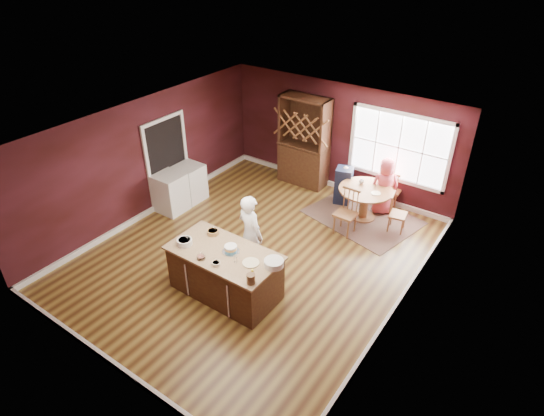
{
  "coord_description": "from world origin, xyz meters",
  "views": [
    {
      "loc": [
        4.53,
        -5.88,
        5.73
      ],
      "look_at": [
        0.22,
        0.3,
        1.05
      ],
      "focal_mm": 30.0,
      "sensor_mm": 36.0,
      "label": 1
    }
  ],
  "objects": [
    {
      "name": "rug",
      "position": [
        1.2,
        2.56,
        0.01
      ],
      "size": [
        2.69,
        2.3,
        0.01
      ],
      "primitive_type": "cube",
      "rotation": [
        0.0,
        0.0,
        -0.23
      ],
      "color": "brown",
      "rests_on": "ground"
    },
    {
      "name": "chair_north",
      "position": [
        1.52,
        3.4,
        0.49
      ],
      "size": [
        0.43,
        0.41,
        0.97
      ],
      "primitive_type": null,
      "rotation": [
        0.0,
        0.0,
        3.19
      ],
      "color": "brown",
      "rests_on": "ground"
    },
    {
      "name": "toy_figurine",
      "position": [
        1.0,
        -1.38,
        0.96
      ],
      "size": [
        0.05,
        0.05,
        0.09
      ],
      "primitive_type": null,
      "color": "yellow",
      "rests_on": "kitchen_island"
    },
    {
      "name": "room_shell",
      "position": [
        0.0,
        0.0,
        1.35
      ],
      "size": [
        7.0,
        7.0,
        7.0
      ],
      "color": "olive",
      "rests_on": "ground"
    },
    {
      "name": "hutch",
      "position": [
        -0.83,
        3.22,
        1.15
      ],
      "size": [
        1.26,
        0.52,
        2.3
      ],
      "primitive_type": "cube",
      "color": "black",
      "rests_on": "ground"
    },
    {
      "name": "layer_cake",
      "position": [
        0.34,
        -1.12,
        0.98
      ],
      "size": [
        0.31,
        0.31,
        0.13
      ],
      "primitive_type": null,
      "color": "white",
      "rests_on": "kitchen_island"
    },
    {
      "name": "high_chair",
      "position": [
        0.49,
        2.91,
        0.47
      ],
      "size": [
        0.48,
        0.48,
        0.95
      ],
      "primitive_type": null,
      "rotation": [
        0.0,
        0.0,
        0.3
      ],
      "color": "#1D2143",
      "rests_on": "ground"
    },
    {
      "name": "table_cup",
      "position": [
        1.01,
        2.73,
        0.8
      ],
      "size": [
        0.12,
        0.12,
        0.09
      ],
      "primitive_type": "imported",
      "rotation": [
        0.0,
        0.0,
        -0.0
      ],
      "color": "silver",
      "rests_on": "dining_table"
    },
    {
      "name": "seated_woman",
      "position": [
        1.46,
        3.04,
        0.68
      ],
      "size": [
        0.8,
        0.75,
        1.37
      ],
      "primitive_type": "imported",
      "rotation": [
        0.0,
        0.0,
        3.79
      ],
      "color": "#CA4553",
      "rests_on": "ground"
    },
    {
      "name": "white_tub",
      "position": [
        1.17,
        -1.01,
        0.98
      ],
      "size": [
        0.33,
        0.33,
        0.11
      ],
      "primitive_type": "cylinder",
      "color": "white",
      "rests_on": "kitchen_island"
    },
    {
      "name": "drinking_glass",
      "position": [
        0.58,
        -1.29,
        0.99
      ],
      "size": [
        0.07,
        0.07,
        0.13
      ],
      "primitive_type": "cylinder",
      "color": "white",
      "rests_on": "kitchen_island"
    },
    {
      "name": "bowl_pink",
      "position": [
        0.05,
        -1.56,
        0.95
      ],
      "size": [
        0.15,
        0.15,
        0.06
      ],
      "primitive_type": "cylinder",
      "color": "silver",
      "rests_on": "kitchen_island"
    },
    {
      "name": "kitchen_island",
      "position": [
        0.24,
        -1.19,
        0.44
      ],
      "size": [
        2.0,
        1.05,
        0.92
      ],
      "color": "#351711",
      "rests_on": "ground"
    },
    {
      "name": "bowl_blue",
      "position": [
        -0.47,
        -1.42,
        0.97
      ],
      "size": [
        0.27,
        0.27,
        0.11
      ],
      "primitive_type": "cylinder",
      "color": "white",
      "rests_on": "kitchen_island"
    },
    {
      "name": "washer",
      "position": [
        -2.64,
        0.28,
        0.46
      ],
      "size": [
        0.64,
        0.62,
        0.92
      ],
      "primitive_type": "cube",
      "color": "white",
      "rests_on": "ground"
    },
    {
      "name": "baker",
      "position": [
        0.21,
        -0.39,
        0.82
      ],
      "size": [
        0.68,
        0.53,
        1.65
      ],
      "primitive_type": "imported",
      "rotation": [
        0.0,
        0.0,
        2.9
      ],
      "color": "white",
      "rests_on": "ground"
    },
    {
      "name": "bowl_yellow",
      "position": [
        -0.27,
        -0.89,
        0.96
      ],
      "size": [
        0.21,
        0.21,
        0.08
      ],
      "primitive_type": "cylinder",
      "color": "#AD8F40",
      "rests_on": "kitchen_island"
    },
    {
      "name": "chair_east",
      "position": [
        2.03,
        2.49,
        0.45
      ],
      "size": [
        0.42,
        0.44,
        0.9
      ],
      "primitive_type": null,
      "rotation": [
        0.0,
        0.0,
        1.75
      ],
      "color": "brown",
      "rests_on": "ground"
    },
    {
      "name": "window",
      "position": [
        1.5,
        3.47,
        1.5
      ],
      "size": [
        2.36,
        0.1,
        1.66
      ],
      "primitive_type": null,
      "color": "white",
      "rests_on": "room_shell"
    },
    {
      "name": "toddler",
      "position": [
        0.45,
        2.91,
        0.81
      ],
      "size": [
        0.18,
        0.14,
        0.26
      ],
      "primitive_type": null,
      "color": "#8CA5BF",
      "rests_on": "high_chair"
    },
    {
      "name": "table_plate",
      "position": [
        1.47,
        2.5,
        0.76
      ],
      "size": [
        0.21,
        0.21,
        0.02
      ],
      "primitive_type": "cylinder",
      "color": "beige",
      "rests_on": "dining_table"
    },
    {
      "name": "stoneware_crock",
      "position": [
        1.12,
        -1.57,
        1.0
      ],
      "size": [
        0.14,
        0.14,
        0.17
      ],
      "primitive_type": "cylinder",
      "color": "brown",
      "rests_on": "kitchen_island"
    },
    {
      "name": "chair_south",
      "position": [
        1.13,
        1.76,
        0.52
      ],
      "size": [
        0.45,
        0.43,
        1.05
      ],
      "primitive_type": null,
      "rotation": [
        0.0,
        0.0,
        -0.01
      ],
      "color": "brown",
      "rests_on": "ground"
    },
    {
      "name": "bowl_olive",
      "position": [
        0.37,
        -1.54,
        0.95
      ],
      "size": [
        0.15,
        0.15,
        0.05
      ],
      "primitive_type": "cylinder",
      "color": "beige",
      "rests_on": "kitchen_island"
    },
    {
      "name": "dining_table",
      "position": [
        1.2,
        2.56,
        0.53
      ],
      "size": [
        1.21,
        1.21,
        0.75
      ],
      "color": "brown",
      "rests_on": "ground"
    },
    {
      "name": "dryer",
      "position": [
        -2.64,
        0.92,
        0.45
      ],
      "size": [
        0.62,
        0.6,
        0.9
      ],
      "primitive_type": "cube",
      "color": "white",
      "rests_on": "ground"
    },
    {
      "name": "doorway",
      "position": [
        -2.97,
        0.6,
        1.02
      ],
      "size": [
        0.08,
        1.26,
        2.13
      ],
      "primitive_type": null,
      "color": "white",
      "rests_on": "room_shell"
    },
    {
      "name": "dinner_plate",
      "position": [
        0.82,
        -1.17,
        0.93
      ],
      "size": [
        0.29,
        0.29,
        0.02
      ],
      "primitive_type": "cylinder",
      "color": "#F7E1B7",
      "rests_on": "kitchen_island"
    }
  ]
}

